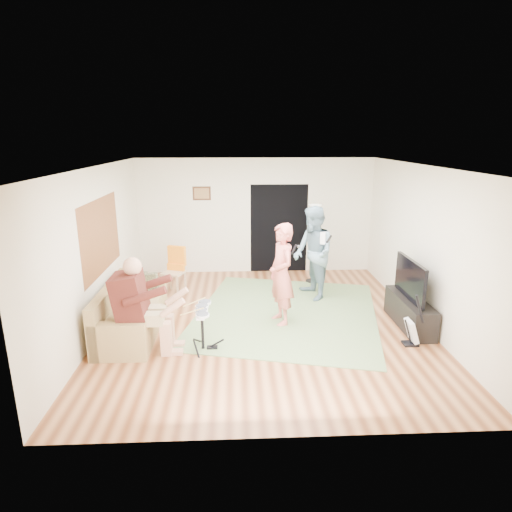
% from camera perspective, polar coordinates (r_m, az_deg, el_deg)
% --- Properties ---
extents(floor, '(6.00, 6.00, 0.00)m').
position_cam_1_polar(floor, '(7.63, 1.05, -8.84)').
color(floor, brown).
rests_on(floor, ground).
extents(walls, '(5.50, 6.00, 2.70)m').
position_cam_1_polar(walls, '(7.18, 1.10, 1.01)').
color(walls, silver).
rests_on(walls, floor).
extents(ceiling, '(6.00, 6.00, 0.00)m').
position_cam_1_polar(ceiling, '(6.96, 1.16, 11.83)').
color(ceiling, white).
rests_on(ceiling, walls).
extents(window_blinds, '(0.00, 2.05, 2.05)m').
position_cam_1_polar(window_blinds, '(7.65, -19.97, 2.53)').
color(window_blinds, brown).
rests_on(window_blinds, walls).
extents(doorway, '(2.10, 0.00, 2.10)m').
position_cam_1_polar(doorway, '(10.19, 3.07, 3.65)').
color(doorway, black).
rests_on(doorway, walls).
extents(picture_frame, '(0.42, 0.03, 0.32)m').
position_cam_1_polar(picture_frame, '(10.03, -7.25, 8.28)').
color(picture_frame, '#3F2314').
rests_on(picture_frame, walls).
extents(area_rug, '(3.96, 4.26, 0.02)m').
position_cam_1_polar(area_rug, '(8.02, 4.09, -7.56)').
color(area_rug, '#63804E').
rests_on(area_rug, floor).
extents(sofa, '(0.84, 2.03, 0.82)m').
position_cam_1_polar(sofa, '(7.47, -16.78, -7.82)').
color(sofa, '#9F834F').
rests_on(sofa, floor).
extents(drummer, '(0.96, 0.54, 1.48)m').
position_cam_1_polar(drummer, '(6.67, -14.63, -7.69)').
color(drummer, '#4C1B15').
rests_on(drummer, sofa).
extents(drum_kit, '(0.38, 0.69, 0.71)m').
position_cam_1_polar(drum_kit, '(6.66, -7.15, -9.87)').
color(drum_kit, black).
rests_on(drum_kit, floor).
extents(singer, '(0.58, 0.74, 1.78)m').
position_cam_1_polar(singer, '(7.33, 3.42, -2.47)').
color(singer, '#D6655D').
rests_on(singer, floor).
extents(microphone, '(0.06, 0.06, 0.24)m').
position_cam_1_polar(microphone, '(7.23, 5.05, 0.86)').
color(microphone, black).
rests_on(microphone, singer).
extents(guitarist, '(0.90, 1.05, 1.87)m').
position_cam_1_polar(guitarist, '(8.53, 7.63, 0.35)').
color(guitarist, '#6F8FA2').
rests_on(guitarist, floor).
extents(guitar_held, '(0.32, 0.60, 0.26)m').
position_cam_1_polar(guitar_held, '(8.48, 9.04, 2.56)').
color(guitar_held, white).
rests_on(guitar_held, guitarist).
extents(guitar_spare, '(0.30, 0.27, 0.83)m').
position_cam_1_polar(guitar_spare, '(7.20, 20.08, -9.33)').
color(guitar_spare, black).
rests_on(guitar_spare, floor).
extents(torchiere_lamp, '(0.31, 0.31, 1.74)m').
position_cam_1_polar(torchiere_lamp, '(9.44, 7.81, 3.47)').
color(torchiere_lamp, black).
rests_on(torchiere_lamp, floor).
extents(dining_chair, '(0.53, 0.56, 0.97)m').
position_cam_1_polar(dining_chair, '(9.09, -10.90, -2.71)').
color(dining_chair, tan).
rests_on(dining_chair, floor).
extents(tv_cabinet, '(0.40, 1.40, 0.50)m').
position_cam_1_polar(tv_cabinet, '(7.87, 19.81, -7.05)').
color(tv_cabinet, black).
rests_on(tv_cabinet, floor).
extents(television, '(0.06, 1.16, 0.66)m').
position_cam_1_polar(television, '(7.65, 19.87, -2.92)').
color(television, black).
rests_on(television, tv_cabinet).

